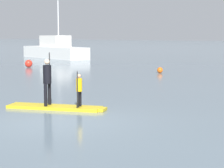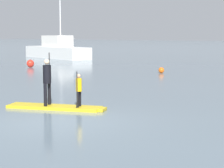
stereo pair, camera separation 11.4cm
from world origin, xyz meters
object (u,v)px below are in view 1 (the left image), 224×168
fishing_boat_white_large (55,50)px  mooring_buoy_near (29,64)px  paddler_child_solo (79,89)px  mooring_buoy_mid (160,70)px  paddleboard_near (56,107)px  paddler_adult (47,79)px

fishing_boat_white_large → mooring_buoy_near: size_ratio=15.86×
paddler_child_solo → mooring_buoy_mid: paddler_child_solo is taller
paddleboard_near → fishing_boat_white_large: (-18.30, 22.38, 0.77)m
paddleboard_near → fishing_boat_white_large: 28.92m
paddler_child_solo → mooring_buoy_near: 18.13m
paddler_adult → mooring_buoy_near: 17.57m
mooring_buoy_near → mooring_buoy_mid: bearing=5.9°
paddler_adult → fishing_boat_white_large: 28.78m
paddler_child_solo → mooring_buoy_near: paddler_child_solo is taller
paddleboard_near → paddler_child_solo: bearing=15.9°
paddleboard_near → paddler_adult: paddler_adult is taller
paddleboard_near → paddler_child_solo: (0.79, 0.22, 0.67)m
fishing_boat_white_large → mooring_buoy_near: fishing_boat_white_large is taller
paddler_adult → fishing_boat_white_large: size_ratio=0.20×
paddler_child_solo → mooring_buoy_mid: size_ratio=3.26×
fishing_boat_white_large → mooring_buoy_mid: fishing_boat_white_large is taller
paddler_child_solo → fishing_boat_white_large: (-19.08, 22.16, 0.10)m
paddler_child_solo → mooring_buoy_mid: (-3.25, 13.21, -0.54)m
paddler_child_solo → paddler_adult: bearing=-164.2°
paddleboard_near → paddler_child_solo: size_ratio=2.87×
paddler_adult → paddler_child_solo: size_ratio=1.49×
paddleboard_near → mooring_buoy_near: (-12.66, 12.39, 0.23)m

